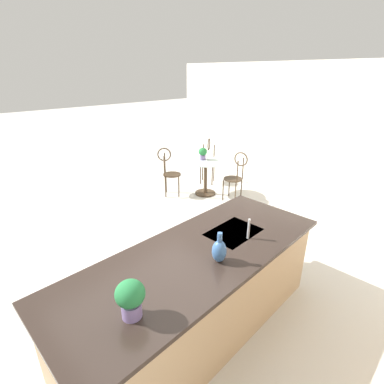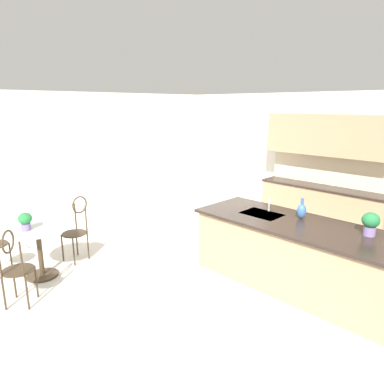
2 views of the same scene
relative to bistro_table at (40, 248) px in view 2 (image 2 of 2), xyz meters
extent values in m
plane|color=beige|center=(2.42, 1.52, -0.45)|extent=(40.00, 40.00, 0.00)
cube|color=silver|center=(2.42, 5.18, 0.90)|extent=(9.00, 0.12, 2.70)
cube|color=silver|center=(-1.84, 1.52, 0.90)|extent=(0.12, 7.80, 2.70)
cube|color=tan|center=(2.72, 2.37, -0.01)|extent=(2.70, 0.96, 0.88)
cube|color=#2D231E|center=(2.72, 2.37, 0.45)|extent=(2.80, 1.06, 0.04)
cube|color=#B2B5BA|center=(2.17, 2.37, 0.46)|extent=(0.56, 0.40, 0.03)
cube|color=tan|center=(2.02, 4.72, -0.01)|extent=(2.40, 0.60, 0.88)
cube|color=#2D231E|center=(2.02, 4.72, 0.45)|extent=(2.44, 0.64, 0.04)
cube|color=beige|center=(2.02, 4.88, 0.77)|extent=(2.40, 0.04, 0.60)
cube|color=tan|center=(2.02, 4.70, 1.45)|extent=(2.40, 0.36, 0.76)
cylinder|color=#3D2D1E|center=(0.00, 0.00, -0.43)|extent=(0.44, 0.44, 0.03)
cylinder|color=#3D2D1E|center=(0.00, 0.00, -0.07)|extent=(0.07, 0.07, 0.69)
cylinder|color=#B2C6C1|center=(0.00, 0.00, 0.29)|extent=(0.80, 0.80, 0.01)
cylinder|color=#3D2D1E|center=(-0.51, -0.25, -0.22)|extent=(0.03, 0.03, 0.45)
cylinder|color=#3D2D1E|center=(0.34, -0.48, -0.22)|extent=(0.03, 0.03, 0.45)
cylinder|color=#3D2D1E|center=(0.53, -0.28, -0.22)|extent=(0.03, 0.03, 0.45)
cylinder|color=#3D2D1E|center=(0.55, -0.67, -0.22)|extent=(0.03, 0.03, 0.45)
cylinder|color=#3D2D1E|center=(0.74, -0.47, -0.22)|extent=(0.03, 0.03, 0.45)
cylinder|color=#3D2D1E|center=(0.54, -0.48, 0.01)|extent=(0.54, 0.54, 0.02)
cylinder|color=#3D2D1E|center=(0.74, -0.48, 0.23)|extent=(0.03, 0.03, 0.45)
torus|color=#3D2D1E|center=(0.65, -0.58, 0.45)|extent=(0.22, 0.21, 0.28)
cylinder|color=#3D2D1E|center=(0.01, 0.50, -0.22)|extent=(0.03, 0.03, 0.45)
cylinder|color=#3D2D1E|center=(-0.27, 0.45, -0.22)|extent=(0.03, 0.03, 0.45)
cylinder|color=#3D2D1E|center=(-0.05, 0.78, -0.22)|extent=(0.03, 0.03, 0.45)
cylinder|color=#3D2D1E|center=(-0.32, 0.72, -0.22)|extent=(0.03, 0.03, 0.45)
cylinder|color=#3D2D1E|center=(-0.16, 0.61, 0.01)|extent=(0.45, 0.45, 0.02)
cylinder|color=#3D2D1E|center=(-0.06, 0.78, 0.23)|extent=(0.03, 0.03, 0.45)
cylinder|color=#3D2D1E|center=(-0.31, 0.73, 0.23)|extent=(0.03, 0.03, 0.45)
torus|color=#3D2D1E|center=(-0.19, 0.76, 0.45)|extent=(0.08, 0.28, 0.28)
cylinder|color=#B2B5BA|center=(2.17, 2.55, 0.58)|extent=(0.02, 0.02, 0.22)
cylinder|color=#7A669E|center=(-0.05, -0.13, 0.34)|extent=(0.12, 0.12, 0.10)
ellipsoid|color=#277A3C|center=(-0.05, -0.13, 0.47)|extent=(0.18, 0.18, 0.17)
cylinder|color=#7A669E|center=(3.57, 2.56, 0.53)|extent=(0.14, 0.14, 0.11)
ellipsoid|color=#236F3B|center=(3.57, 2.56, 0.67)|extent=(0.20, 0.20, 0.19)
ellipsoid|color=#386099|center=(2.67, 2.58, 0.58)|extent=(0.13, 0.13, 0.21)
cylinder|color=#386099|center=(2.67, 2.58, 0.72)|extent=(0.04, 0.04, 0.08)
camera|label=1|loc=(4.35, 3.91, 2.02)|focal=26.90mm
camera|label=2|loc=(4.84, -1.73, 2.01)|focal=32.41mm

